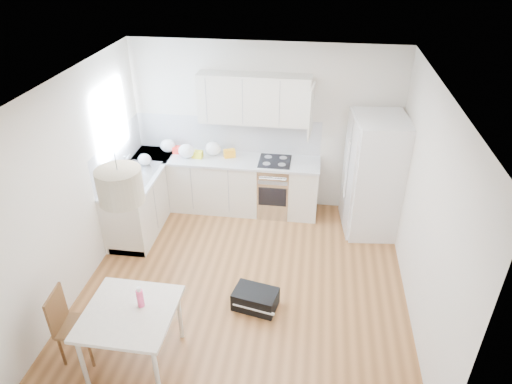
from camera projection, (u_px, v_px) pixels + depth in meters
floor at (245, 281)px, 6.14m from camera, size 4.20×4.20×0.00m
ceiling at (242, 85)px, 4.76m from camera, size 4.20×4.20×0.00m
wall_back at (265, 128)px, 7.24m from camera, size 4.20×0.00×4.20m
wall_left at (78, 184)px, 5.70m from camera, size 0.00×4.20×4.20m
wall_right at (425, 209)px, 5.20m from camera, size 0.00×4.20×4.20m
window_glassblock at (111, 120)px, 6.47m from camera, size 0.02×1.00×1.00m
cabinets_back at (226, 184)px, 7.52m from camera, size 3.00×0.60×0.88m
cabinets_left at (144, 198)px, 7.15m from camera, size 0.60×1.80×0.88m
counter_back at (225, 159)px, 7.28m from camera, size 3.02×0.64×0.04m
counter_left at (140, 172)px, 6.91m from camera, size 0.64×1.82×0.04m
backsplash_back at (228, 134)px, 7.38m from camera, size 3.00×0.01×0.58m
backsplash_left at (118, 153)px, 6.79m from camera, size 0.01×1.80×0.58m
upper_cabinets at (254, 99)px, 6.85m from camera, size 1.70×0.32×0.75m
range_oven at (274, 188)px, 7.42m from camera, size 0.50×0.61×0.88m
sink at (138, 173)px, 6.86m from camera, size 0.50×0.80×0.16m
refrigerator at (375, 176)px, 6.79m from camera, size 0.96×1.00×1.82m
dining_table at (130, 317)px, 4.71m from camera, size 0.94×0.94×0.73m
dining_chair at (78, 325)px, 4.89m from camera, size 0.40×0.40×0.88m
drink_bottle at (140, 297)px, 4.68m from camera, size 0.09×0.09×0.25m
gym_bag at (255, 299)px, 5.68m from camera, size 0.59×0.45×0.25m
pendant_lamp at (120, 186)px, 3.98m from camera, size 0.45×0.45×0.31m
grocery_bag_a at (168, 146)px, 7.42m from camera, size 0.25×0.21×0.22m
grocery_bag_b at (186, 151)px, 7.24m from camera, size 0.26×0.22×0.23m
grocery_bag_c at (213, 149)px, 7.32m from camera, size 0.25×0.22×0.23m
grocery_bag_d at (145, 159)px, 7.04m from camera, size 0.20×0.17×0.18m
grocery_bag_e at (131, 172)px, 6.67m from camera, size 0.22×0.19×0.20m
snack_orange at (230, 153)px, 7.29m from camera, size 0.21×0.17×0.12m
snack_yellow at (197, 154)px, 7.27m from camera, size 0.18×0.12×0.12m
snack_red at (178, 150)px, 7.41m from camera, size 0.17×0.10×0.11m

